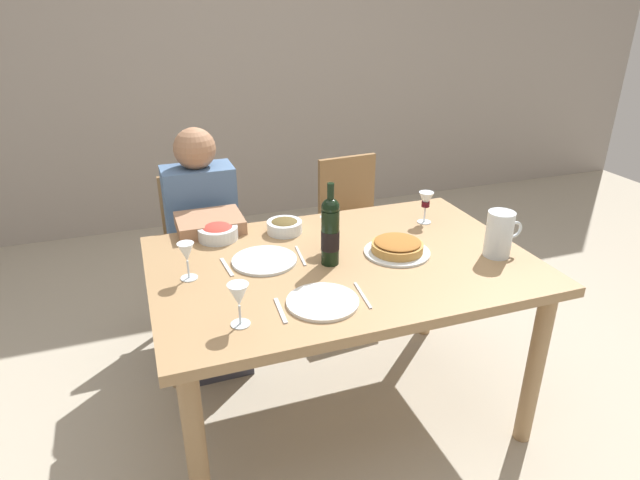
{
  "coord_description": "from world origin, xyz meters",
  "views": [
    {
      "loc": [
        -0.73,
        -1.79,
        1.73
      ],
      "look_at": [
        -0.08,
        0.04,
        0.84
      ],
      "focal_mm": 30.41,
      "sensor_mm": 36.0,
      "label": 1
    }
  ],
  "objects_px": {
    "wine_bottle": "(330,231)",
    "water_pitcher": "(499,237)",
    "dinner_plate_left_setting": "(264,260)",
    "salad_bowl": "(218,232)",
    "chair_left": "(202,246)",
    "chair_right": "(354,223)",
    "olive_bowl": "(284,226)",
    "dinner_plate_right_setting": "(323,302)",
    "diner_left": "(207,243)",
    "wine_glass_left_diner": "(239,297)",
    "wine_glass_centre": "(329,226)",
    "baked_tart": "(397,247)",
    "wine_glass_right_diner": "(426,201)",
    "dining_table": "(342,280)",
    "wine_glass_spare": "(186,254)"
  },
  "relations": [
    {
      "from": "olive_bowl",
      "to": "wine_bottle",
      "type": "bearing_deg",
      "value": -76.38
    },
    {
      "from": "dinner_plate_right_setting",
      "to": "chair_right",
      "type": "height_order",
      "value": "chair_right"
    },
    {
      "from": "salad_bowl",
      "to": "dinner_plate_left_setting",
      "type": "bearing_deg",
      "value": -64.49
    },
    {
      "from": "dinner_plate_right_setting",
      "to": "diner_left",
      "type": "bearing_deg",
      "value": 105.67
    },
    {
      "from": "baked_tart",
      "to": "wine_glass_right_diner",
      "type": "xyz_separation_m",
      "value": [
        0.27,
        0.25,
        0.08
      ]
    },
    {
      "from": "wine_glass_right_diner",
      "to": "salad_bowl",
      "type": "bearing_deg",
      "value": 171.77
    },
    {
      "from": "salad_bowl",
      "to": "chair_left",
      "type": "xyz_separation_m",
      "value": [
        -0.02,
        0.52,
        -0.3
      ]
    },
    {
      "from": "wine_bottle",
      "to": "dinner_plate_right_setting",
      "type": "distance_m",
      "value": 0.33
    },
    {
      "from": "chair_right",
      "to": "wine_glass_spare",
      "type": "bearing_deg",
      "value": 35.17
    },
    {
      "from": "wine_bottle",
      "to": "water_pitcher",
      "type": "relative_size",
      "value": 1.76
    },
    {
      "from": "wine_glass_left_diner",
      "to": "wine_glass_centre",
      "type": "distance_m",
      "value": 0.63
    },
    {
      "from": "wine_bottle",
      "to": "chair_right",
      "type": "height_order",
      "value": "wine_bottle"
    },
    {
      "from": "olive_bowl",
      "to": "dinner_plate_left_setting",
      "type": "bearing_deg",
      "value": -121.89
    },
    {
      "from": "baked_tart",
      "to": "wine_glass_spare",
      "type": "bearing_deg",
      "value": 175.35
    },
    {
      "from": "salad_bowl",
      "to": "dining_table",
      "type": "bearing_deg",
      "value": -40.75
    },
    {
      "from": "wine_glass_right_diner",
      "to": "chair_right",
      "type": "distance_m",
      "value": 0.77
    },
    {
      "from": "dining_table",
      "to": "salad_bowl",
      "type": "distance_m",
      "value": 0.58
    },
    {
      "from": "dinner_plate_left_setting",
      "to": "chair_left",
      "type": "height_order",
      "value": "chair_left"
    },
    {
      "from": "olive_bowl",
      "to": "salad_bowl",
      "type": "bearing_deg",
      "value": 174.25
    },
    {
      "from": "water_pitcher",
      "to": "wine_glass_right_diner",
      "type": "xyz_separation_m",
      "value": [
        -0.1,
        0.4,
        0.02
      ]
    },
    {
      "from": "wine_glass_left_diner",
      "to": "olive_bowl",
      "type": "bearing_deg",
      "value": 62.81
    },
    {
      "from": "baked_tart",
      "to": "salad_bowl",
      "type": "xyz_separation_m",
      "value": [
        -0.66,
        0.39,
        0.01
      ]
    },
    {
      "from": "chair_right",
      "to": "dinner_plate_right_setting",
      "type": "bearing_deg",
      "value": 57.71
    },
    {
      "from": "water_pitcher",
      "to": "salad_bowl",
      "type": "xyz_separation_m",
      "value": [
        -1.04,
        0.54,
        -0.05
      ]
    },
    {
      "from": "baked_tart",
      "to": "wine_glass_left_diner",
      "type": "height_order",
      "value": "wine_glass_left_diner"
    },
    {
      "from": "water_pitcher",
      "to": "olive_bowl",
      "type": "height_order",
      "value": "water_pitcher"
    },
    {
      "from": "dining_table",
      "to": "water_pitcher",
      "type": "bearing_deg",
      "value": -15.42
    },
    {
      "from": "wine_bottle",
      "to": "water_pitcher",
      "type": "xyz_separation_m",
      "value": [
        0.66,
        -0.16,
        -0.05
      ]
    },
    {
      "from": "chair_left",
      "to": "wine_glass_centre",
      "type": "bearing_deg",
      "value": 118.57
    },
    {
      "from": "wine_glass_centre",
      "to": "dinner_plate_right_setting",
      "type": "distance_m",
      "value": 0.44
    },
    {
      "from": "salad_bowl",
      "to": "dinner_plate_right_setting",
      "type": "distance_m",
      "value": 0.7
    },
    {
      "from": "chair_right",
      "to": "olive_bowl",
      "type": "bearing_deg",
      "value": 39.91
    },
    {
      "from": "diner_left",
      "to": "wine_glass_left_diner",
      "type": "bearing_deg",
      "value": 87.6
    },
    {
      "from": "salad_bowl",
      "to": "dinner_plate_left_setting",
      "type": "distance_m",
      "value": 0.31
    },
    {
      "from": "dining_table",
      "to": "wine_glass_spare",
      "type": "distance_m",
      "value": 0.63
    },
    {
      "from": "salad_bowl",
      "to": "diner_left",
      "type": "distance_m",
      "value": 0.33
    },
    {
      "from": "olive_bowl",
      "to": "wine_glass_spare",
      "type": "relative_size",
      "value": 1.07
    },
    {
      "from": "wine_glass_right_diner",
      "to": "baked_tart",
      "type": "bearing_deg",
      "value": -136.81
    },
    {
      "from": "dinner_plate_left_setting",
      "to": "baked_tart",
      "type": "bearing_deg",
      "value": -11.33
    },
    {
      "from": "diner_left",
      "to": "chair_right",
      "type": "relative_size",
      "value": 1.33
    },
    {
      "from": "water_pitcher",
      "to": "olive_bowl",
      "type": "xyz_separation_m",
      "value": [
        -0.75,
        0.51,
        -0.05
      ]
    },
    {
      "from": "wine_bottle",
      "to": "wine_glass_left_diner",
      "type": "bearing_deg",
      "value": -143.81
    },
    {
      "from": "olive_bowl",
      "to": "wine_glass_left_diner",
      "type": "height_order",
      "value": "wine_glass_left_diner"
    },
    {
      "from": "chair_left",
      "to": "dinner_plate_left_setting",
      "type": "bearing_deg",
      "value": 100.29
    },
    {
      "from": "water_pitcher",
      "to": "dinner_plate_left_setting",
      "type": "bearing_deg",
      "value": 164.06
    },
    {
      "from": "water_pitcher",
      "to": "olive_bowl",
      "type": "relative_size",
      "value": 1.21
    },
    {
      "from": "wine_glass_left_diner",
      "to": "dinner_plate_right_setting",
      "type": "height_order",
      "value": "wine_glass_left_diner"
    },
    {
      "from": "dinner_plate_right_setting",
      "to": "dining_table",
      "type": "bearing_deg",
      "value": 56.63
    },
    {
      "from": "wine_bottle",
      "to": "baked_tart",
      "type": "bearing_deg",
      "value": -1.59
    },
    {
      "from": "wine_bottle",
      "to": "baked_tart",
      "type": "xyz_separation_m",
      "value": [
        0.29,
        -0.01,
        -0.11
      ]
    }
  ]
}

